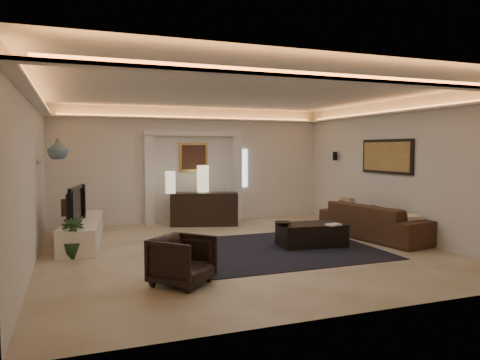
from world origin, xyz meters
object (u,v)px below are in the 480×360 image
object	(u,v)px
console	(204,209)
sofa	(376,221)
armchair	(182,260)
coffee_table	(312,235)

from	to	relation	value
console	sofa	distance (m)	4.03
console	armchair	size ratio (longest dim) A/B	2.18
console	coffee_table	xyz separation A→B (m)	(1.29, -2.97, -0.20)
sofa	coffee_table	world-z (taller)	sofa
coffee_table	armchair	bearing A→B (deg)	-146.00
console	sofa	xyz separation A→B (m)	(2.91, -2.78, -0.04)
console	coffee_table	size ratio (longest dim) A/B	1.30
console	coffee_table	distance (m)	3.24
coffee_table	console	bearing A→B (deg)	119.30
console	armchair	bearing A→B (deg)	-92.93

